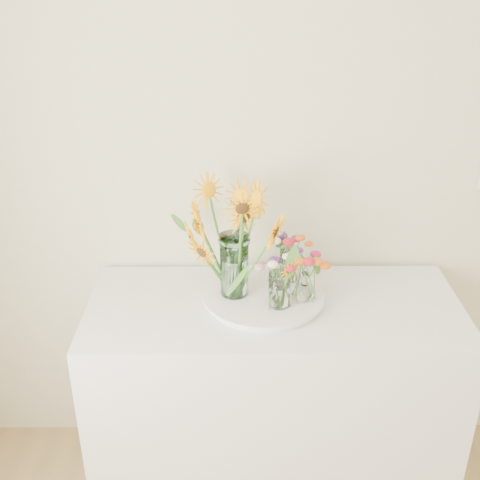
{
  "coord_description": "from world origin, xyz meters",
  "views": [
    {
      "loc": [
        -0.67,
        0.03,
        2.11
      ],
      "look_at": [
        -0.65,
        1.96,
        1.15
      ],
      "focal_mm": 45.0,
      "sensor_mm": 36.0,
      "label": 1
    }
  ],
  "objects_px": {
    "mason_jar": "(234,266)",
    "small_vase_a": "(279,290)",
    "counter": "(272,399)",
    "small_vase_b": "(305,286)",
    "small_vase_c": "(289,265)",
    "tray": "(263,297)"
  },
  "relations": [
    {
      "from": "tray",
      "to": "small_vase_c",
      "type": "relative_size",
      "value": 3.33
    },
    {
      "from": "small_vase_a",
      "to": "small_vase_c",
      "type": "relative_size",
      "value": 1.04
    },
    {
      "from": "tray",
      "to": "small_vase_b",
      "type": "distance_m",
      "value": 0.17
    },
    {
      "from": "tray",
      "to": "small_vase_a",
      "type": "height_order",
      "value": "small_vase_a"
    },
    {
      "from": "small_vase_a",
      "to": "small_vase_b",
      "type": "relative_size",
      "value": 1.19
    },
    {
      "from": "mason_jar",
      "to": "small_vase_c",
      "type": "xyz_separation_m",
      "value": [
        0.21,
        0.1,
        -0.06
      ]
    },
    {
      "from": "counter",
      "to": "small_vase_b",
      "type": "xyz_separation_m",
      "value": [
        0.11,
        -0.0,
        0.53
      ]
    },
    {
      "from": "small_vase_b",
      "to": "small_vase_c",
      "type": "distance_m",
      "value": 0.15
    },
    {
      "from": "counter",
      "to": "tray",
      "type": "distance_m",
      "value": 0.47
    },
    {
      "from": "counter",
      "to": "small_vase_c",
      "type": "relative_size",
      "value": 10.77
    },
    {
      "from": "mason_jar",
      "to": "small_vase_a",
      "type": "bearing_deg",
      "value": -27.61
    },
    {
      "from": "small_vase_c",
      "to": "tray",
      "type": "bearing_deg",
      "value": -133.75
    },
    {
      "from": "small_vase_b",
      "to": "mason_jar",
      "type": "bearing_deg",
      "value": 171.03
    },
    {
      "from": "mason_jar",
      "to": "small_vase_a",
      "type": "xyz_separation_m",
      "value": [
        0.16,
        -0.08,
        -0.06
      ]
    },
    {
      "from": "counter",
      "to": "mason_jar",
      "type": "bearing_deg",
      "value": 166.38
    },
    {
      "from": "counter",
      "to": "small_vase_a",
      "type": "height_order",
      "value": "small_vase_a"
    },
    {
      "from": "small_vase_a",
      "to": "small_vase_c",
      "type": "xyz_separation_m",
      "value": [
        0.05,
        0.19,
        -0.0
      ]
    },
    {
      "from": "counter",
      "to": "small_vase_a",
      "type": "relative_size",
      "value": 10.37
    },
    {
      "from": "small_vase_a",
      "to": "small_vase_c",
      "type": "bearing_deg",
      "value": 74.95
    },
    {
      "from": "tray",
      "to": "mason_jar",
      "type": "xyz_separation_m",
      "value": [
        -0.11,
        0.0,
        0.14
      ]
    },
    {
      "from": "counter",
      "to": "small_vase_b",
      "type": "height_order",
      "value": "small_vase_b"
    },
    {
      "from": "mason_jar",
      "to": "tray",
      "type": "bearing_deg",
      "value": -1.59
    }
  ]
}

